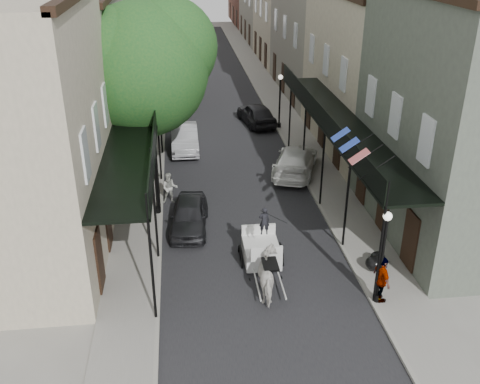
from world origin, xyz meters
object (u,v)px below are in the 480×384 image
object	(u,v)px
lamppost_left	(155,176)
pedestrian_sidewalk_left	(143,154)
car_right_near	(295,161)
tree_far	(156,32)
car_left_far	(174,100)
carriage	(260,234)
car_left_near	(189,215)
horse	(270,275)
lamppost_right_near	(382,256)
lamppost_right_far	(280,100)
tree_near	(150,63)
pedestrian_walking	(170,188)
pedestrian_sidewalk_right	(382,280)
car_left_mid	(184,138)
car_right_far	(256,114)

from	to	relation	value
lamppost_left	pedestrian_sidewalk_left	bearing A→B (deg)	99.09
car_right_near	pedestrian_sidewalk_left	bearing A→B (deg)	10.43
tree_far	car_left_far	bearing A→B (deg)	-10.06
carriage	car_left_near	xyz separation A→B (m)	(-2.88, 2.77, -0.42)
horse	lamppost_right_near	bearing A→B (deg)	165.63
lamppost_right_near	lamppost_left	size ratio (longest dim) A/B	1.00
horse	car_right_near	bearing A→B (deg)	-106.27
lamppost_right_near	car_right_near	world-z (taller)	lamppost_right_near
lamppost_right_near	lamppost_right_far	bearing A→B (deg)	90.00
tree_near	pedestrian_walking	world-z (taller)	tree_near
pedestrian_walking	pedestrian_sidewalk_left	world-z (taller)	pedestrian_sidewalk_left
tree_near	lamppost_left	size ratio (longest dim) A/B	2.60
pedestrian_sidewalk_left	pedestrian_sidewalk_right	distance (m)	16.46
tree_near	car_left_far	bearing A→B (deg)	86.06
lamppost_left	pedestrian_sidewalk_right	size ratio (longest dim) A/B	2.01
tree_far	lamppost_right_far	world-z (taller)	tree_far
pedestrian_walking	car_left_far	world-z (taller)	pedestrian_walking
carriage	pedestrian_sidewalk_left	bearing A→B (deg)	118.16
tree_far	car_right_near	distance (m)	16.80
horse	pedestrian_sidewalk_left	size ratio (longest dim) A/B	1.19
car_left_far	car_left_mid	bearing A→B (deg)	-90.50
carriage	pedestrian_walking	size ratio (longest dim) A/B	1.75
car_left_far	lamppost_left	bearing A→B (deg)	-97.18
tree_near	lamppost_left	bearing A→B (deg)	-88.66
tree_near	pedestrian_walking	distance (m)	6.44
carriage	pedestrian_sidewalk_right	distance (m)	5.36
tree_far	car_right_far	size ratio (longest dim) A/B	1.88
lamppost_left	carriage	distance (m)	6.24
car_left_near	tree_near	bearing A→B (deg)	110.93
car_left_mid	car_right_far	xyz separation A→B (m)	(5.25, 4.47, 0.00)
car_left_near	car_left_mid	distance (m)	10.24
lamppost_left	pedestrian_sidewalk_right	xyz separation A→B (m)	(8.30, -8.00, -1.01)
pedestrian_walking	car_left_mid	bearing A→B (deg)	82.18
car_left_near	car_left_mid	bearing A→B (deg)	95.38
lamppost_left	car_left_mid	distance (m)	8.90
tree_far	lamppost_left	xyz separation A→B (m)	(0.15, -18.18, -3.79)
car_left_mid	car_left_far	size ratio (longest dim) A/B	1.07
lamppost_right_near	lamppost_right_far	distance (m)	20.00
car_right_near	car_right_far	world-z (taller)	car_right_far
pedestrian_sidewalk_left	car_left_far	size ratio (longest dim) A/B	0.39
pedestrian_sidewalk_right	pedestrian_sidewalk_left	bearing A→B (deg)	25.93
lamppost_right_near	carriage	world-z (taller)	lamppost_right_near
car_left_mid	pedestrian_walking	bearing A→B (deg)	-97.61
lamppost_right_near	pedestrian_walking	bearing A→B (deg)	129.55
lamppost_right_near	pedestrian_walking	world-z (taller)	lamppost_right_near
car_left_near	car_left_far	distance (m)	19.57
car_left_mid	tree_far	bearing A→B (deg)	99.09
lamppost_left	pedestrian_sidewalk_right	distance (m)	11.57
pedestrian_sidewalk_left	pedestrian_walking	bearing A→B (deg)	104.18
car_left_near	car_right_near	size ratio (longest dim) A/B	0.78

